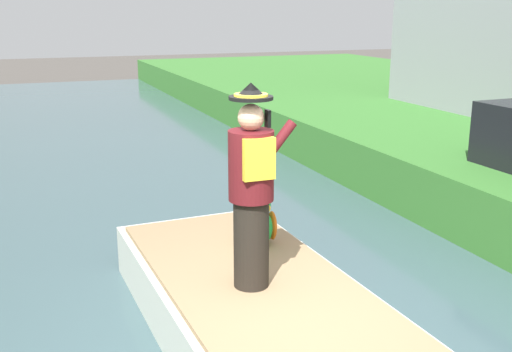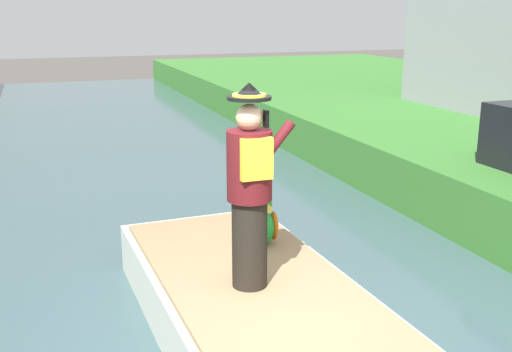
# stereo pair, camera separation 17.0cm
# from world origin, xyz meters

# --- Properties ---
(boat) EXTENTS (1.94, 4.26, 0.61)m
(boat) POSITION_xyz_m (0.00, 0.74, 0.40)
(boat) COLOR silver
(boat) RESTS_ON canal_water
(person_pirate) EXTENTS (0.61, 0.42, 1.85)m
(person_pirate) POSITION_xyz_m (-0.09, 0.63, 1.64)
(person_pirate) COLOR black
(person_pirate) RESTS_ON boat
(parrot_plush) EXTENTS (0.36, 0.34, 0.57)m
(parrot_plush) POSITION_xyz_m (0.36, 1.54, 0.95)
(parrot_plush) COLOR green
(parrot_plush) RESTS_ON boat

